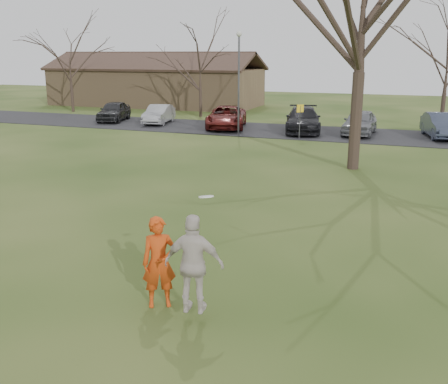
{
  "coord_description": "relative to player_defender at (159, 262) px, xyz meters",
  "views": [
    {
      "loc": [
        4.55,
        -8.09,
        4.98
      ],
      "look_at": [
        0.0,
        4.0,
        1.5
      ],
      "focal_mm": 41.38,
      "sensor_mm": 36.0,
      "label": 1
    }
  ],
  "objects": [
    {
      "name": "ground",
      "position": [
        0.04,
        -0.42,
        -0.94
      ],
      "size": [
        120.0,
        120.0,
        0.0
      ],
      "primitive_type": "plane",
      "color": "#1E380F",
      "rests_on": "ground"
    },
    {
      "name": "parking_strip",
      "position": [
        0.04,
        24.58,
        -0.92
      ],
      "size": [
        62.0,
        6.5,
        0.04
      ],
      "primitive_type": "cube",
      "color": "black",
      "rests_on": "ground"
    },
    {
      "name": "player_defender",
      "position": [
        0.0,
        0.0,
        0.0
      ],
      "size": [
        0.82,
        0.74,
        1.88
      ],
      "primitive_type": "imported",
      "rotation": [
        0.0,
        0.0,
        0.54
      ],
      "color": "#C13D0F",
      "rests_on": "ground"
    },
    {
      "name": "car_0",
      "position": [
        -16.92,
        25.08,
        -0.17
      ],
      "size": [
        2.8,
        4.61,
        1.47
      ],
      "primitive_type": "imported",
      "rotation": [
        0.0,
        0.0,
        0.27
      ],
      "color": "#242427",
      "rests_on": "parking_strip"
    },
    {
      "name": "car_1",
      "position": [
        -13.06,
        24.94,
        -0.23
      ],
      "size": [
        2.15,
        4.25,
        1.34
      ],
      "primitive_type": "imported",
      "rotation": [
        0.0,
        0.0,
        0.19
      ],
      "color": "#999A9E",
      "rests_on": "parking_strip"
    },
    {
      "name": "car_2",
      "position": [
        -7.66,
        24.5,
        -0.16
      ],
      "size": [
        3.72,
        5.75,
        1.47
      ],
      "primitive_type": "imported",
      "rotation": [
        0.0,
        0.0,
        0.26
      ],
      "color": "maroon",
      "rests_on": "parking_strip"
    },
    {
      "name": "car_3",
      "position": [
        -2.4,
        24.55,
        -0.12
      ],
      "size": [
        3.28,
        5.7,
        1.56
      ],
      "primitive_type": "imported",
      "rotation": [
        0.0,
        0.0,
        0.22
      ],
      "color": "black",
      "rests_on": "parking_strip"
    },
    {
      "name": "car_4",
      "position": [
        1.16,
        24.74,
        -0.14
      ],
      "size": [
        1.93,
        4.53,
        1.53
      ],
      "primitive_type": "imported",
      "rotation": [
        0.0,
        0.0,
        -0.03
      ],
      "color": "slate",
      "rests_on": "parking_strip"
    },
    {
      "name": "car_5",
      "position": [
        5.91,
        25.13,
        -0.16
      ],
      "size": [
        2.48,
        4.7,
        1.47
      ],
      "primitive_type": "imported",
      "rotation": [
        0.0,
        0.0,
        0.22
      ],
      "color": "#333A4D",
      "rests_on": "parking_strip"
    },
    {
      "name": "catching_play",
      "position": [
        0.93,
        -0.37,
        0.25
      ],
      "size": [
        1.19,
        0.65,
        2.37
      ],
      "color": "beige",
      "rests_on": "ground"
    },
    {
      "name": "building",
      "position": [
        -19.96,
        37.58,
        0.99
      ],
      "size": [
        20.6,
        8.5,
        5.14
      ],
      "color": "#8C6D4C",
      "rests_on": "ground"
    },
    {
      "name": "lamp_post",
      "position": [
        -5.96,
        22.08,
        3.03
      ],
      "size": [
        0.34,
        0.34,
        6.27
      ],
      "color": "#47474C",
      "rests_on": "ground"
    },
    {
      "name": "sign_yellow",
      "position": [
        -1.96,
        21.58,
        0.51
      ],
      "size": [
        0.35,
        0.35,
        2.08
      ],
      "color": "#47474C",
      "rests_on": "ground"
    },
    {
      "name": "big_tree",
      "position": [
        2.04,
        14.58,
        6.06
      ],
      "size": [
        9.0,
        9.0,
        14.0
      ],
      "primitive_type": null,
      "color": "#352821",
      "rests_on": "ground"
    },
    {
      "name": "small_tree_row",
      "position": [
        4.42,
        29.63,
        2.95
      ],
      "size": [
        55.0,
        5.9,
        8.5
      ],
      "color": "#352821",
      "rests_on": "ground"
    }
  ]
}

